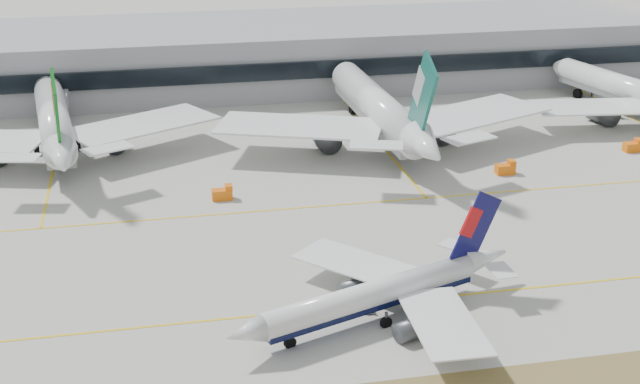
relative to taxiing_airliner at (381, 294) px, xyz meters
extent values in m
plane|color=#A9A79E|center=(-3.00, 8.75, -3.53)|extent=(3000.00, 3000.00, 0.00)
cube|color=yellow|center=(-3.00, 3.75, -3.50)|extent=(360.00, 0.45, 0.04)
cube|color=yellow|center=(-3.00, 38.75, -3.50)|extent=(360.00, 0.45, 0.04)
cylinder|color=white|center=(-1.50, -0.55, 0.27)|extent=(30.90, 14.14, 3.46)
cube|color=black|center=(-1.50, -0.55, -0.68)|extent=(30.13, 13.43, 1.56)
cone|color=white|center=(-18.63, -6.83, 0.27)|extent=(5.73, 4.91, 3.46)
cone|color=white|center=(16.65, 6.10, 0.70)|extent=(7.79, 5.67, 3.46)
cube|color=white|center=(-0.98, 9.86, -0.25)|extent=(17.24, 17.89, 0.21)
cube|color=white|center=(13.87, 9.87, 0.96)|extent=(5.41, 5.71, 0.14)
cylinder|color=#3F4247|center=(-1.54, 6.25, -2.15)|extent=(5.84, 4.25, 2.59)
cube|color=#3F4247|center=(-1.54, 6.25, -1.11)|extent=(2.15, 1.00, 1.21)
cube|color=white|center=(5.63, -8.16, -0.25)|extent=(8.37, 17.30, 0.21)
cube|color=white|center=(16.96, 1.43, 0.96)|extent=(3.25, 4.95, 0.14)
cylinder|color=#3F4247|center=(2.86, -5.77, -2.15)|extent=(5.84, 4.25, 2.59)
cube|color=#3F4247|center=(2.86, -5.77, -1.11)|extent=(2.15, 1.00, 1.21)
cube|color=#0B0A43|center=(14.59, 5.35, 5.53)|extent=(8.13, 3.23, 10.84)
cube|color=#AE0B0F|center=(13.77, 5.04, 6.70)|extent=(3.76, 1.69, 4.64)
cylinder|color=#3F4247|center=(-12.79, -4.69, -2.50)|extent=(0.42, 0.42, 2.08)
cylinder|color=black|center=(-12.79, -4.69, -2.93)|extent=(1.67, 1.10, 1.56)
cylinder|color=#3F4247|center=(0.10, -2.36, -2.50)|extent=(0.42, 0.42, 2.08)
cylinder|color=black|center=(0.10, -2.36, -2.93)|extent=(1.67, 1.10, 1.56)
cylinder|color=#3F4247|center=(-1.45, 1.86, -2.50)|extent=(0.42, 0.42, 2.08)
cylinder|color=black|center=(-1.45, 1.86, -2.93)|extent=(1.67, 1.10, 1.56)
cylinder|color=white|center=(-45.93, 78.58, 3.14)|extent=(11.50, 46.25, 6.06)
cube|color=slate|center=(-45.93, 78.58, 1.47)|extent=(10.49, 45.23, 2.73)
cone|color=white|center=(-49.08, 104.82, 3.14)|extent=(6.86, 7.68, 6.06)
cone|color=white|center=(-42.58, 50.76, 3.90)|extent=(7.24, 10.84, 6.06)
cube|color=white|center=(-28.86, 73.85, 2.23)|extent=(31.94, 25.74, 0.36)
cube|color=white|center=(-34.98, 53.60, 4.35)|extent=(9.58, 7.61, 0.24)
cylinder|color=#3F4247|center=(-34.64, 76.21, -1.11)|extent=(5.43, 8.13, 4.55)
cube|color=#3F4247|center=(-34.64, 76.21, 0.71)|extent=(0.83, 3.22, 2.12)
cube|color=white|center=(-50.63, 51.71, 4.35)|extent=(9.19, 6.01, 0.24)
cube|color=#0E6218|center=(-42.96, 53.92, 11.10)|extent=(2.06, 12.66, 16.27)
cube|color=#D4570C|center=(-43.11, 55.19, 12.87)|extent=(1.35, 5.76, 6.96)
cylinder|color=#3F4247|center=(-48.01, 95.88, -1.71)|extent=(0.73, 0.73, 3.64)
cylinder|color=black|center=(-48.01, 95.88, -2.47)|extent=(1.38, 2.84, 2.73)
cylinder|color=#3F4247|center=(-49.69, 76.84, -1.71)|extent=(0.73, 0.73, 3.64)
cylinder|color=black|center=(-49.69, 76.84, -2.47)|extent=(1.38, 2.84, 2.73)
cylinder|color=#3F4247|center=(-41.86, 77.79, -1.71)|extent=(0.73, 0.73, 3.64)
cylinder|color=black|center=(-41.86, 77.79, -2.47)|extent=(1.38, 2.84, 2.73)
cylinder|color=white|center=(18.88, 72.52, 3.74)|extent=(7.91, 50.17, 6.62)
cube|color=slate|center=(18.88, 72.52, 1.92)|extent=(6.89, 49.14, 2.98)
cone|color=white|center=(18.13, 101.34, 3.74)|extent=(6.81, 7.81, 6.62)
cone|color=white|center=(19.67, 41.97, 4.57)|extent=(6.90, 11.28, 6.62)
cube|color=white|center=(36.92, 65.64, 2.75)|extent=(34.92, 26.00, 0.40)
cube|color=white|center=(28.21, 44.27, 5.07)|extent=(10.35, 7.67, 0.26)
cylinder|color=#3F4247|center=(30.88, 68.79, -0.89)|extent=(5.18, 8.46, 4.96)
cube|color=#3F4247|center=(30.88, 68.79, 1.10)|extent=(0.59, 3.48, 2.32)
cube|color=white|center=(1.21, 64.71, 2.75)|extent=(34.84, 24.76, 0.40)
cube|color=white|center=(11.02, 43.83, 5.07)|extent=(10.26, 7.29, 0.26)
cylinder|color=#3F4247|center=(7.08, 68.18, -0.89)|extent=(5.18, 8.46, 4.96)
cube|color=#3F4247|center=(7.08, 68.18, 1.10)|extent=(0.59, 3.48, 2.32)
cube|color=#145A4F|center=(19.58, 45.44, 12.43)|extent=(0.95, 13.84, 17.74)
cube|color=#A3A8AD|center=(19.54, 46.83, 14.35)|extent=(0.89, 6.25, 7.59)
cylinder|color=#3F4247|center=(18.38, 91.52, -1.55)|extent=(0.79, 0.79, 3.97)
cylinder|color=black|center=(18.38, 91.52, -2.38)|extent=(1.23, 3.01, 2.98)
cylinder|color=#3F4247|center=(14.61, 71.02, -1.55)|extent=(0.79, 0.79, 3.97)
cylinder|color=black|center=(14.61, 71.02, -2.38)|extent=(1.23, 3.01, 2.98)
cylinder|color=#3F4247|center=(23.21, 71.24, -1.55)|extent=(0.79, 0.79, 3.97)
cylinder|color=black|center=(23.21, 71.24, -2.38)|extent=(1.23, 3.01, 2.98)
cylinder|color=white|center=(78.81, 78.48, 2.44)|extent=(15.57, 41.13, 5.43)
cube|color=slate|center=(78.81, 78.48, 0.95)|extent=(14.57, 40.13, 2.45)
cone|color=white|center=(72.87, 101.41, 2.44)|extent=(6.84, 7.44, 5.43)
cube|color=white|center=(66.12, 68.96, 1.63)|extent=(27.42, 15.25, 0.33)
cylinder|color=#3F4247|center=(70.17, 72.82, -1.36)|extent=(5.66, 7.65, 4.08)
cube|color=#3F4247|center=(70.17, 72.82, 0.27)|extent=(1.11, 2.86, 1.90)
cylinder|color=#3F4247|center=(74.89, 93.59, -1.90)|extent=(0.65, 0.65, 3.26)
cylinder|color=black|center=(74.89, 93.59, -2.58)|extent=(1.53, 2.61, 2.45)
cylinder|color=#3F4247|center=(75.67, 76.49, -1.90)|extent=(0.65, 0.65, 3.26)
cylinder|color=black|center=(75.67, 76.49, -2.58)|extent=(1.53, 2.61, 2.45)
cylinder|color=#3F4247|center=(82.51, 78.26, -1.90)|extent=(0.65, 0.65, 3.26)
cylinder|color=black|center=(82.51, 78.26, -2.58)|extent=(1.53, 2.61, 2.45)
cube|color=gray|center=(-3.00, 123.75, 3.97)|extent=(280.00, 42.00, 15.00)
cube|color=black|center=(-3.00, 102.25, 4.42)|extent=(280.00, 1.20, 4.00)
cube|color=beige|center=(107.00, 143.75, 10.57)|extent=(2.00, 57.00, 27.90)
cube|color=orange|center=(-16.07, 45.35, -2.63)|extent=(3.50, 2.00, 1.80)
cube|color=orange|center=(-14.87, 45.35, -1.43)|extent=(1.20, 1.80, 1.00)
cylinder|color=black|center=(-17.27, 44.55, -3.18)|extent=(0.70, 0.30, 0.70)
cylinder|color=black|center=(-17.27, 46.15, -3.18)|extent=(0.70, 0.30, 0.70)
cylinder|color=black|center=(-14.87, 44.55, -3.18)|extent=(0.70, 0.30, 0.70)
cylinder|color=black|center=(-14.87, 46.15, -3.18)|extent=(0.70, 0.30, 0.70)
cube|color=orange|center=(36.98, 47.37, -2.63)|extent=(3.50, 2.00, 1.80)
cube|color=orange|center=(38.18, 47.37, -1.43)|extent=(1.20, 1.80, 1.00)
cylinder|color=black|center=(35.78, 46.57, -3.18)|extent=(0.70, 0.30, 0.70)
cylinder|color=black|center=(35.78, 48.17, -3.18)|extent=(0.70, 0.30, 0.70)
cylinder|color=black|center=(38.18, 46.57, -3.18)|extent=(0.70, 0.30, 0.70)
cylinder|color=black|center=(38.18, 48.17, -3.18)|extent=(0.70, 0.30, 0.70)
cube|color=orange|center=(67.01, 54.35, -2.63)|extent=(3.50, 2.00, 1.80)
cube|color=orange|center=(68.21, 54.35, -1.43)|extent=(1.20, 1.80, 1.00)
cylinder|color=black|center=(65.81, 53.55, -3.18)|extent=(0.70, 0.30, 0.70)
cylinder|color=black|center=(65.81, 55.15, -3.18)|extent=(0.70, 0.30, 0.70)
cylinder|color=black|center=(68.21, 53.55, -3.18)|extent=(0.70, 0.30, 0.70)
cylinder|color=black|center=(68.21, 55.15, -3.18)|extent=(0.70, 0.30, 0.70)
camera|label=1|loc=(-28.32, -98.34, 54.58)|focal=50.00mm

